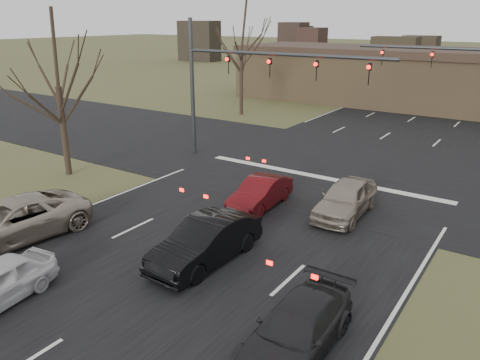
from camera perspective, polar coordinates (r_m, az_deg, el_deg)
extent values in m
plane|color=#4E4F2A|center=(15.16, -11.83, -12.95)|extent=(360.00, 360.00, 0.00)
cube|color=black|center=(69.84, 26.30, 10.66)|extent=(14.00, 300.00, 0.02)
cube|color=black|center=(26.77, 11.49, 1.48)|extent=(200.00, 14.00, 0.02)
cube|color=olive|center=(47.67, 25.01, 10.56)|extent=(42.00, 10.00, 4.60)
cube|color=#38281E|center=(47.43, 25.47, 13.71)|extent=(42.40, 10.40, 0.70)
cylinder|color=#383A3D|center=(28.50, -5.83, 11.05)|extent=(0.24, 0.24, 8.00)
cylinder|color=#383A3D|center=(24.89, 5.11, 15.01)|extent=(12.00, 0.18, 0.18)
imported|color=black|center=(26.72, -1.38, 13.85)|extent=(0.16, 0.20, 1.00)
imported|color=black|center=(25.28, 3.70, 13.52)|extent=(0.16, 0.20, 1.00)
imported|color=black|center=(24.05, 9.34, 13.03)|extent=(0.16, 0.20, 1.00)
imported|color=black|center=(23.07, 15.48, 12.35)|extent=(0.16, 0.20, 1.00)
cylinder|color=#383A3D|center=(32.35, 23.91, 14.45)|extent=(11.00, 0.18, 0.18)
imported|color=black|center=(32.55, 22.36, 13.42)|extent=(0.16, 0.20, 1.00)
imported|color=black|center=(33.34, 16.96, 14.11)|extent=(0.16, 0.20, 1.00)
cylinder|color=black|center=(26.27, -20.68, 5.55)|extent=(0.32, 0.32, 4.68)
cylinder|color=black|center=(40.90, 0.16, 11.61)|extent=(0.32, 0.32, 5.23)
imported|color=#A49684|center=(19.52, -25.96, -4.47)|extent=(3.28, 5.89, 1.56)
imported|color=black|center=(16.08, -4.18, -7.47)|extent=(1.76, 4.68, 1.52)
imported|color=black|center=(12.28, 6.88, -17.64)|extent=(1.80, 4.34, 1.25)
imported|color=#510B0F|center=(20.64, 2.48, -1.60)|extent=(1.60, 4.04, 1.31)
imported|color=gray|center=(20.25, 12.75, -2.21)|extent=(1.93, 4.45, 1.49)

